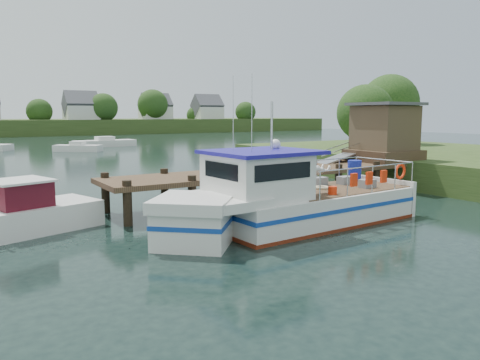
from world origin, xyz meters
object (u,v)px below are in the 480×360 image
lobster_boat (287,201)px  moored_far (105,143)px  moored_c (326,150)px  dock (350,147)px  moored_b (78,148)px

lobster_boat → moored_far: 45.09m
lobster_boat → moored_far: bearing=78.1°
lobster_boat → moored_c: (22.72, 22.64, -0.55)m
dock → moored_far: (-0.67, 40.05, -1.79)m
lobster_boat → moored_c: 32.07m
moored_far → moored_c: size_ratio=1.10×
moored_far → moored_b: bearing=-144.0°
lobster_boat → moored_far: size_ratio=1.47×
moored_far → moored_b: moored_far is taller
moored_b → moored_far: bearing=56.6°
moored_b → moored_c: (20.56, -15.65, -0.03)m
moored_far → dock: bearing=-106.3°
moored_c → lobster_boat: bearing=-139.3°
moored_far → moored_c: moored_far is taller
dock → moored_b: (-5.35, 33.78, -1.84)m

